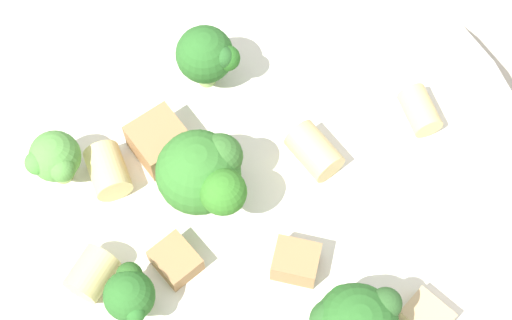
{
  "coord_description": "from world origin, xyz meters",
  "views": [
    {
      "loc": [
        0.16,
        -0.08,
        0.41
      ],
      "look_at": [
        0.0,
        0.0,
        0.05
      ],
      "focal_mm": 60.0,
      "sensor_mm": 36.0,
      "label": 1
    }
  ],
  "objects": [
    {
      "name": "pasta_bowl",
      "position": [
        0.0,
        0.0,
        0.02
      ],
      "size": [
        0.27,
        0.27,
        0.04
      ],
      "color": "silver",
      "rests_on": "ground_plane"
    },
    {
      "name": "ground_plane",
      "position": [
        0.0,
        0.0,
        0.0
      ],
      "size": [
        2.0,
        2.0,
        0.0
      ],
      "primitive_type": "plane",
      "color": "#BCB29E"
    },
    {
      "name": "rigatoni_2",
      "position": [
        0.02,
        -0.09,
        0.05
      ],
      "size": [
        0.03,
        0.03,
        0.02
      ],
      "primitive_type": "cylinder",
      "rotation": [
        1.57,
        0.0,
        0.6
      ],
      "color": "#E0C67F",
      "rests_on": "pasta_bowl"
    },
    {
      "name": "rigatoni_4",
      "position": [
        -0.03,
        -0.06,
        0.05
      ],
      "size": [
        0.03,
        0.02,
        0.02
      ],
      "primitive_type": "cylinder",
      "rotation": [
        1.57,
        0.0,
        1.49
      ],
      "color": "#E0C67F",
      "rests_on": "pasta_bowl"
    },
    {
      "name": "rigatoni_0",
      "position": [
        0.01,
        0.08,
        0.04
      ],
      "size": [
        0.02,
        0.02,
        0.01
      ],
      "primitive_type": "cylinder",
      "rotation": [
        1.57,
        0.0,
        1.44
      ],
      "color": "#E0C67F",
      "rests_on": "pasta_bowl"
    },
    {
      "name": "broccoli_floret_1",
      "position": [
        0.09,
        0.0,
        0.06
      ],
      "size": [
        0.04,
        0.04,
        0.04
      ],
      "color": "#84AD60",
      "rests_on": "pasta_bowl"
    },
    {
      "name": "chicken_chunk_2",
      "position": [
        -0.03,
        -0.04,
        0.05
      ],
      "size": [
        0.03,
        0.03,
        0.02
      ],
      "primitive_type": "cube",
      "rotation": [
        0.0,
        0.0,
        0.17
      ],
      "color": "#A87A4C",
      "rests_on": "pasta_bowl"
    },
    {
      "name": "broccoli_floret_0",
      "position": [
        -0.05,
        0.0,
        0.06
      ],
      "size": [
        0.03,
        0.03,
        0.04
      ],
      "color": "#93B766",
      "rests_on": "pasta_bowl"
    },
    {
      "name": "chicken_chunk_3",
      "position": [
        0.05,
        -0.01,
        0.04
      ],
      "size": [
        0.03,
        0.03,
        0.01
      ],
      "primitive_type": "cube",
      "rotation": [
        0.0,
        0.0,
        0.88
      ],
      "color": "#A87A4C",
      "rests_on": "pasta_bowl"
    },
    {
      "name": "chicken_chunk_0",
      "position": [
        0.03,
        -0.05,
        0.04
      ],
      "size": [
        0.02,
        0.02,
        0.01
      ],
      "primitive_type": "cube",
      "rotation": [
        0.0,
        0.0,
        0.25
      ],
      "color": "#A87A4C",
      "rests_on": "pasta_bowl"
    },
    {
      "name": "rigatoni_3",
      "position": [
        0.01,
        0.03,
        0.05
      ],
      "size": [
        0.03,
        0.02,
        0.02
      ],
      "primitive_type": "cylinder",
      "rotation": [
        1.57,
        0.0,
        1.76
      ],
      "color": "#E0C67F",
      "rests_on": "pasta_bowl"
    },
    {
      "name": "broccoli_floret_3",
      "position": [
        -0.04,
        -0.08,
        0.06
      ],
      "size": [
        0.03,
        0.03,
        0.03
      ],
      "color": "#93B766",
      "rests_on": "pasta_bowl"
    },
    {
      "name": "broccoli_floret_4",
      "position": [
        0.0,
        -0.03,
        0.06
      ],
      "size": [
        0.04,
        0.04,
        0.04
      ],
      "color": "#84AD60",
      "rests_on": "pasta_bowl"
    },
    {
      "name": "broccoli_floret_2",
      "position": [
        0.04,
        -0.08,
        0.05
      ],
      "size": [
        0.03,
        0.02,
        0.03
      ],
      "color": "#9EC175",
      "rests_on": "pasta_bowl"
    },
    {
      "name": "chicken_chunk_1",
      "position": [
        0.1,
        0.03,
        0.04
      ],
      "size": [
        0.02,
        0.02,
        0.01
      ],
      "primitive_type": "cube",
      "rotation": [
        0.0,
        0.0,
        0.36
      ],
      "color": "tan",
      "rests_on": "pasta_bowl"
    }
  ]
}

